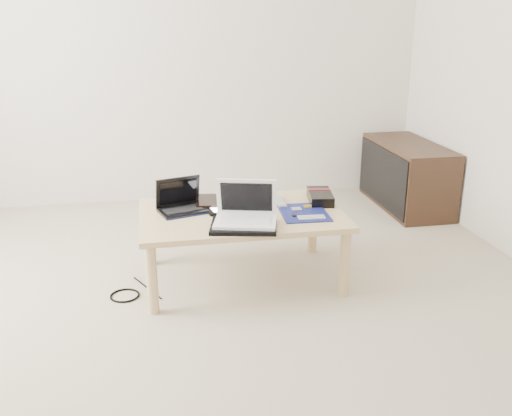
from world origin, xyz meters
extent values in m
plane|color=beige|center=(0.00, 0.00, 0.00)|extent=(4.00, 4.00, 0.00)
cube|color=beige|center=(0.00, 2.05, 1.30)|extent=(4.00, 0.10, 2.60)
cube|color=beige|center=(0.00, -2.05, 1.30)|extent=(4.00, 0.10, 2.60)
cube|color=tan|center=(0.32, 0.42, 0.39)|extent=(1.10, 0.70, 0.03)
cylinder|color=tan|center=(-0.18, 0.12, 0.18)|extent=(0.06, 0.06, 0.37)
cylinder|color=tan|center=(0.82, 0.12, 0.18)|extent=(0.06, 0.06, 0.37)
cylinder|color=tan|center=(-0.18, 0.72, 0.18)|extent=(0.06, 0.06, 0.37)
cylinder|color=tan|center=(0.82, 0.72, 0.18)|extent=(0.06, 0.06, 0.37)
cube|color=#3D2819|center=(1.78, 1.45, 0.25)|extent=(0.40, 0.90, 0.50)
cube|color=black|center=(1.58, 1.45, 0.25)|extent=(0.02, 0.86, 0.44)
cube|color=black|center=(0.22, 0.59, 0.41)|extent=(0.29, 0.25, 0.03)
cube|color=black|center=(0.00, 0.48, 0.41)|extent=(0.29, 0.24, 0.02)
cube|color=black|center=(0.00, 0.48, 0.42)|extent=(0.22, 0.15, 0.00)
cube|color=black|center=(0.02, 0.42, 0.42)|extent=(0.06, 0.04, 0.00)
cube|color=black|center=(-0.02, 0.55, 0.50)|extent=(0.25, 0.11, 0.17)
cube|color=black|center=(-0.02, 0.55, 0.50)|extent=(0.21, 0.09, 0.13)
cube|color=#0D1849|center=(0.03, 0.40, 0.40)|extent=(0.24, 0.08, 0.01)
cube|color=black|center=(0.26, 0.50, 0.41)|extent=(0.30, 0.24, 0.01)
cube|color=white|center=(0.26, 0.50, 0.41)|extent=(0.24, 0.19, 0.00)
cube|color=#B0B0B4|center=(0.56, 0.53, 0.41)|extent=(0.06, 0.21, 0.02)
cube|color=#A1A1A7|center=(0.56, 0.53, 0.42)|extent=(0.05, 0.17, 0.00)
cube|color=black|center=(0.29, 0.18, 0.41)|extent=(0.38, 0.31, 0.02)
cube|color=white|center=(0.30, 0.20, 0.43)|extent=(0.36, 0.29, 0.02)
cube|color=silver|center=(0.30, 0.19, 0.44)|extent=(0.28, 0.18, 0.00)
cube|color=white|center=(0.28, 0.12, 0.44)|extent=(0.07, 0.05, 0.00)
cube|color=white|center=(0.32, 0.27, 0.54)|extent=(0.32, 0.15, 0.21)
cube|color=black|center=(0.32, 0.27, 0.54)|extent=(0.27, 0.12, 0.16)
cube|color=#0C104E|center=(0.65, 0.34, 0.40)|extent=(0.26, 0.32, 0.01)
cube|color=#B0B0B4|center=(0.62, 0.38, 0.41)|extent=(0.05, 0.05, 0.01)
cube|color=gold|center=(0.72, 0.43, 0.41)|extent=(0.10, 0.02, 0.01)
cube|color=gold|center=(0.72, 0.41, 0.41)|extent=(0.10, 0.02, 0.01)
cube|color=silver|center=(0.66, 0.27, 0.41)|extent=(0.15, 0.02, 0.01)
cube|color=silver|center=(0.66, 0.25, 0.41)|extent=(0.15, 0.02, 0.01)
cube|color=silver|center=(0.66, 0.23, 0.41)|extent=(0.15, 0.02, 0.01)
cube|color=black|center=(0.58, 0.29, 0.41)|extent=(0.03, 0.03, 0.01)
cube|color=black|center=(0.80, 0.52, 0.43)|extent=(0.17, 0.27, 0.06)
cube|color=maroon|center=(0.80, 0.58, 0.46)|extent=(0.13, 0.05, 0.00)
torus|color=black|center=(0.20, 0.35, 0.41)|extent=(0.10, 0.10, 0.01)
torus|color=black|center=(-0.33, 0.32, 0.01)|extent=(0.16, 0.16, 0.01)
cylinder|color=black|center=(-0.22, 0.40, 0.00)|extent=(0.15, 0.29, 0.01)
camera|label=1|loc=(-0.16, -2.48, 1.43)|focal=40.00mm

